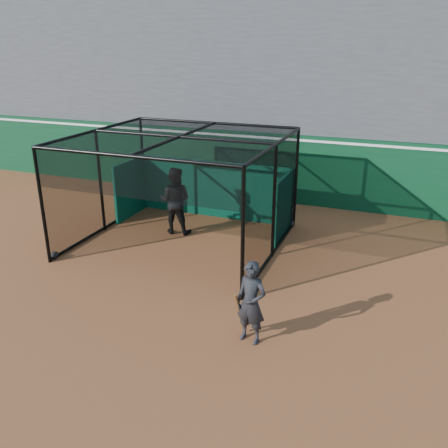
% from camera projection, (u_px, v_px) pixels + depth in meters
% --- Properties ---
extents(ground, '(120.00, 120.00, 0.00)m').
position_uv_depth(ground, '(145.00, 305.00, 10.68)').
color(ground, brown).
rests_on(ground, ground).
extents(outfield_wall, '(50.00, 0.50, 2.50)m').
position_uv_depth(outfield_wall, '(258.00, 165.00, 17.62)').
color(outfield_wall, '#0A3B1E').
rests_on(outfield_wall, ground).
extents(grandstand, '(50.00, 7.85, 8.95)m').
position_uv_depth(grandstand, '(287.00, 70.00, 19.76)').
color(grandstand, '#4C4C4F').
rests_on(grandstand, ground).
extents(batting_cage, '(5.57, 5.18, 3.12)m').
position_uv_depth(batting_cage, '(181.00, 191.00, 13.52)').
color(batting_cage, black).
rests_on(batting_cage, ground).
extents(batter, '(1.11, 0.93, 2.06)m').
position_uv_depth(batter, '(175.00, 200.00, 14.44)').
color(batter, black).
rests_on(batter, ground).
extents(on_deck_player, '(0.68, 0.51, 1.70)m').
position_uv_depth(on_deck_player, '(251.00, 303.00, 9.12)').
color(on_deck_player, black).
rests_on(on_deck_player, ground).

